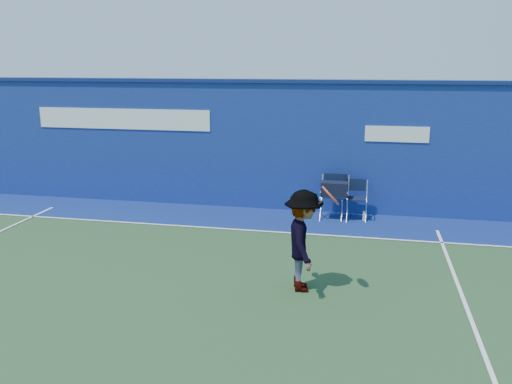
% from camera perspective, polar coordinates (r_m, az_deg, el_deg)
% --- Properties ---
extents(ground, '(80.00, 80.00, 0.00)m').
position_cam_1_polar(ground, '(8.76, -9.32, -10.04)').
color(ground, '#284927').
rests_on(ground, ground).
extents(stadium_wall, '(24.00, 0.50, 3.08)m').
position_cam_1_polar(stadium_wall, '(13.15, -1.45, 5.13)').
color(stadium_wall, navy).
rests_on(stadium_wall, ground).
extents(out_of_bounds_strip, '(24.00, 1.80, 0.01)m').
position_cam_1_polar(out_of_bounds_strip, '(12.44, -2.56, -2.67)').
color(out_of_bounds_strip, navy).
rests_on(out_of_bounds_strip, ground).
extents(court_lines, '(24.00, 12.00, 0.01)m').
position_cam_1_polar(court_lines, '(9.27, -7.99, -8.54)').
color(court_lines, white).
rests_on(court_lines, out_of_bounds_strip).
extents(directors_chair_left, '(0.59, 0.55, 1.00)m').
position_cam_1_polar(directors_chair_left, '(12.35, 8.24, -0.89)').
color(directors_chair_left, silver).
rests_on(directors_chair_left, ground).
extents(directors_chair_right, '(0.53, 0.48, 0.89)m').
position_cam_1_polar(directors_chair_right, '(12.41, 10.29, -1.59)').
color(directors_chair_right, silver).
rests_on(directors_chair_right, ground).
extents(water_bottle, '(0.07, 0.07, 0.22)m').
position_cam_1_polar(water_bottle, '(12.37, 11.32, -2.50)').
color(water_bottle, silver).
rests_on(water_bottle, ground).
extents(tennis_player, '(0.98, 1.13, 1.71)m').
position_cam_1_polar(tennis_player, '(8.40, 5.01, -5.12)').
color(tennis_player, '#EA4738').
rests_on(tennis_player, ground).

